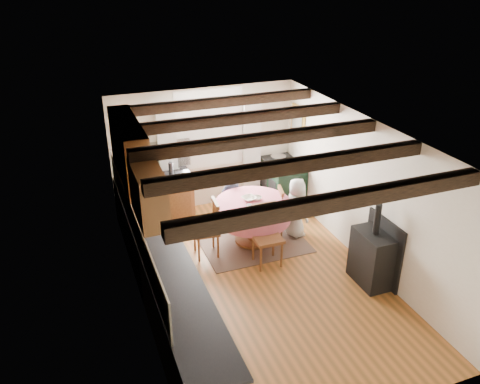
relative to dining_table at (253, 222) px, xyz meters
name	(u,v)px	position (x,y,z in m)	size (l,w,h in m)	color
floor	(258,279)	(-0.33, -1.05, -0.39)	(3.60, 5.50, 0.00)	#A55E28
ceiling	(261,133)	(-0.33, -1.05, 2.01)	(3.60, 5.50, 0.00)	white
wall_back	(205,149)	(-0.33, 1.70, 0.81)	(3.60, 0.00, 2.40)	silver
wall_front	(367,334)	(-0.33, -3.80, 0.81)	(3.60, 0.00, 2.40)	silver
wall_left	(136,233)	(-2.13, -1.05, 0.81)	(0.00, 5.50, 2.40)	silver
wall_right	(364,192)	(1.47, -1.05, 0.81)	(0.00, 5.50, 2.40)	silver
beam_a	(337,201)	(-0.33, -3.05, 1.92)	(3.60, 0.16, 0.16)	#362619
beam_b	(293,166)	(-0.33, -2.05, 1.92)	(3.60, 0.16, 0.16)	#362619
beam_c	(261,139)	(-0.33, -1.05, 1.92)	(3.60, 0.16, 0.16)	#362619
beam_d	(235,119)	(-0.33, -0.05, 1.92)	(3.60, 0.16, 0.16)	#362619
beam_e	(215,103)	(-0.33, 0.95, 1.92)	(3.60, 0.16, 0.16)	#362619
splash_left	(134,223)	(-2.11, -0.75, 0.81)	(0.02, 4.50, 0.55)	beige
splash_back	(154,156)	(-1.33, 1.68, 0.81)	(1.40, 0.02, 0.55)	beige
base_cabinet_left	(162,275)	(-1.83, -1.05, 0.05)	(0.60, 5.30, 0.88)	brown
base_cabinet_back	(157,199)	(-1.38, 1.40, 0.05)	(1.30, 0.60, 0.88)	brown
worktop_left	(161,248)	(-1.81, -1.05, 0.51)	(0.64, 5.30, 0.04)	black
worktop_back	(156,177)	(-1.38, 1.38, 0.51)	(1.30, 0.64, 0.04)	black
wall_cabinet_glass	(129,150)	(-1.96, 0.15, 1.56)	(0.34, 1.80, 0.90)	brown
wall_cabinet_solid	(149,194)	(-1.96, -1.35, 1.51)	(0.34, 0.90, 0.70)	brown
window_frame	(209,129)	(-0.23, 1.69, 1.21)	(1.34, 0.03, 1.54)	white
window_pane	(209,129)	(-0.23, 1.69, 1.21)	(1.20, 0.01, 1.40)	white
curtain_left	(168,161)	(-1.08, 1.60, 0.71)	(0.35, 0.10, 2.10)	silver
curtain_right	(252,149)	(0.62, 1.60, 0.71)	(0.35, 0.10, 2.10)	silver
curtain_rod	(210,99)	(-0.23, 1.60, 1.81)	(0.03, 0.03, 2.00)	black
wall_picture	(298,121)	(1.44, 1.25, 1.31)	(0.04, 0.50, 0.60)	gold
wall_plate	(256,119)	(0.72, 1.67, 1.31)	(0.30, 0.30, 0.02)	silver
rug	(252,241)	(0.00, 0.00, -0.39)	(1.81, 1.41, 0.01)	brown
dining_table	(253,222)	(0.00, 0.00, 0.00)	(1.31, 1.31, 0.79)	#B35778
chair_near	(268,236)	(-0.03, -0.71, 0.12)	(0.44, 0.47, 1.04)	brown
chair_left	(206,229)	(-0.88, -0.09, 0.10)	(0.43, 0.45, 0.99)	brown
chair_right	(289,212)	(0.71, 0.03, 0.07)	(0.40, 0.41, 0.92)	brown
aga_range	(282,182)	(1.14, 1.23, 0.06)	(0.64, 0.99, 0.91)	black
cast_iron_stove	(374,245)	(1.25, -1.73, 0.28)	(0.41, 0.68, 1.35)	black
child_far	(232,199)	(-0.12, 0.76, 0.12)	(0.38, 0.25, 1.03)	#323951
child_right	(296,208)	(0.81, -0.04, 0.16)	(0.54, 0.35, 1.10)	beige
bowl_a	(249,199)	(-0.03, 0.10, 0.42)	(0.24, 0.24, 0.06)	silver
bowl_b	(257,198)	(0.09, 0.06, 0.42)	(0.18, 0.18, 0.05)	silver
cup	(249,207)	(-0.17, -0.24, 0.44)	(0.10, 0.10, 0.10)	silver
canister_tall	(135,172)	(-1.74, 1.42, 0.65)	(0.14, 0.14, 0.24)	#262628
canister_wide	(153,171)	(-1.41, 1.42, 0.63)	(0.18, 0.18, 0.20)	#262628
canister_slim	(171,169)	(-1.10, 1.33, 0.65)	(0.09, 0.09, 0.25)	#262628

